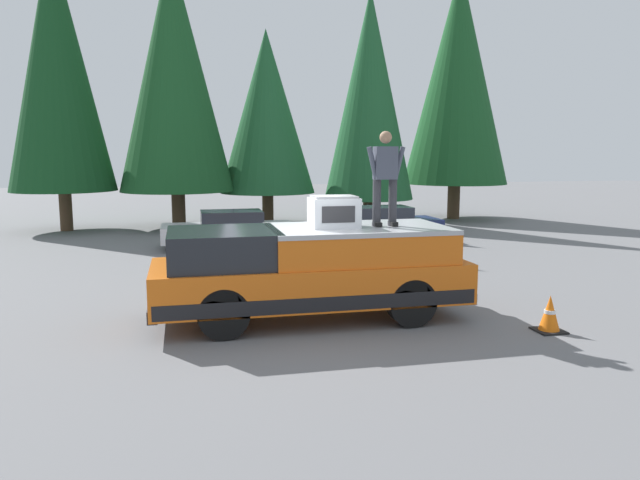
{
  "coord_description": "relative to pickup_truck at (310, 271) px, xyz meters",
  "views": [
    {
      "loc": [
        -10.29,
        1.69,
        2.97
      ],
      "look_at": [
        0.49,
        -0.78,
        1.35
      ],
      "focal_mm": 33.72,
      "sensor_mm": 36.0,
      "label": 1
    }
  ],
  "objects": [
    {
      "name": "conifer_center_left",
      "position": [
        14.77,
        -1.31,
        3.73
      ],
      "size": [
        3.94,
        3.94,
        7.93
      ],
      "color": "#4C3826",
      "rests_on": "ground"
    },
    {
      "name": "parked_car_navy",
      "position": [
        8.92,
        -4.27,
        -0.29
      ],
      "size": [
        1.64,
        4.1,
        1.16
      ],
      "color": "navy",
      "rests_on": "ground"
    },
    {
      "name": "person_on_truck_bed",
      "position": [
        -0.06,
        -1.36,
        1.68
      ],
      "size": [
        0.29,
        0.72,
        1.69
      ],
      "color": "#333338",
      "rests_on": "pickup_truck"
    },
    {
      "name": "conifer_center_right",
      "position": [
        14.12,
        2.34,
        5.13
      ],
      "size": [
        4.42,
        4.42,
        10.57
      ],
      "color": "#4C3826",
      "rests_on": "ground"
    },
    {
      "name": "traffic_cone",
      "position": [
        -1.67,
        -3.73,
        -0.58
      ],
      "size": [
        0.47,
        0.47,
        0.62
      ],
      "color": "black",
      "rests_on": "ground"
    },
    {
      "name": "conifer_left",
      "position": [
        13.96,
        -5.48,
        4.41
      ],
      "size": [
        3.72,
        3.72,
        9.55
      ],
      "color": "#4C3826",
      "rests_on": "ground"
    },
    {
      "name": "conifer_right",
      "position": [
        14.13,
        6.54,
        5.26
      ],
      "size": [
        3.88,
        3.88,
        10.77
      ],
      "color": "#4C3826",
      "rests_on": "ground"
    },
    {
      "name": "conifer_far_left",
      "position": [
        14.73,
        -9.74,
        5.35
      ],
      "size": [
        4.58,
        4.58,
        10.9
      ],
      "color": "#4C3826",
      "rests_on": "ground"
    },
    {
      "name": "pickup_truck",
      "position": [
        0.0,
        0.0,
        0.0
      ],
      "size": [
        2.01,
        5.54,
        1.65
      ],
      "color": "orange",
      "rests_on": "ground"
    },
    {
      "name": "parked_car_silver",
      "position": [
        8.53,
        0.78,
        -0.29
      ],
      "size": [
        1.64,
        4.1,
        1.16
      ],
      "color": "silver",
      "rests_on": "ground"
    },
    {
      "name": "compressor_unit",
      "position": [
        -0.02,
        -0.43,
        1.05
      ],
      "size": [
        0.65,
        0.84,
        0.56
      ],
      "color": "silver",
      "rests_on": "pickup_truck"
    },
    {
      "name": "ground_plane",
      "position": [
        0.01,
        0.48,
        -0.87
      ],
      "size": [
        90.0,
        90.0,
        0.0
      ],
      "primitive_type": "plane",
      "color": "slate"
    }
  ]
}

